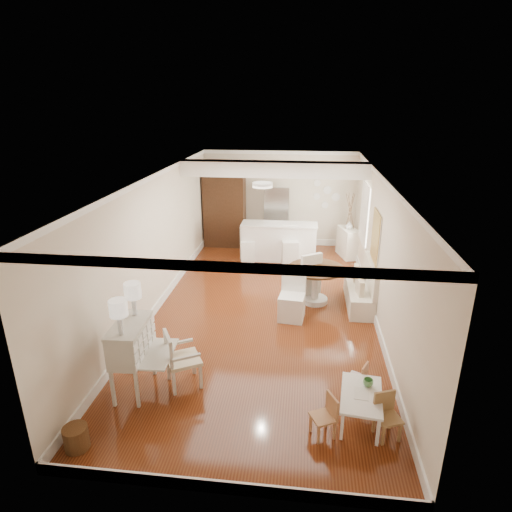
% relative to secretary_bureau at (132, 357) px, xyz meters
% --- Properties ---
extents(room, '(9.00, 9.04, 2.82)m').
position_rel_secretary_bureau_xyz_m(room, '(1.74, 3.14, 1.42)').
color(room, maroon).
rests_on(room, ground).
extents(secretary_bureau, '(0.93, 0.94, 1.13)m').
position_rel_secretary_bureau_xyz_m(secretary_bureau, '(0.00, 0.00, 0.00)').
color(secretary_bureau, beige).
rests_on(secretary_bureau, ground).
extents(gustavian_armchair, '(0.72, 0.72, 0.92)m').
position_rel_secretary_bureau_xyz_m(gustavian_armchair, '(0.71, 0.22, -0.11)').
color(gustavian_armchair, silver).
rests_on(gustavian_armchair, ground).
extents(wicker_basket, '(0.32, 0.32, 0.31)m').
position_rel_secretary_bureau_xyz_m(wicker_basket, '(-0.29, -1.22, -0.41)').
color(wicker_basket, '#58361B').
rests_on(wicker_basket, ground).
extents(kids_table, '(0.64, 0.95, 0.45)m').
position_rel_secretary_bureau_xyz_m(kids_table, '(3.32, -0.31, -0.34)').
color(kids_table, white).
rests_on(kids_table, ground).
extents(kids_chair_a, '(0.39, 0.39, 0.60)m').
position_rel_secretary_bureau_xyz_m(kids_chair_a, '(2.81, -0.64, -0.26)').
color(kids_chair_a, '#B57E52').
rests_on(kids_chair_a, ground).
extents(kids_chair_b, '(0.34, 0.34, 0.53)m').
position_rel_secretary_bureau_xyz_m(kids_chair_b, '(3.34, 0.32, -0.30)').
color(kids_chair_b, '#BA7B54').
rests_on(kids_chair_b, ground).
extents(kids_chair_c, '(0.39, 0.39, 0.63)m').
position_rel_secretary_bureau_xyz_m(kids_chair_c, '(3.64, -0.57, -0.25)').
color(kids_chair_c, '#9A7346').
rests_on(kids_chair_c, ground).
extents(banquette, '(0.52, 1.60, 0.98)m').
position_rel_secretary_bureau_xyz_m(banquette, '(3.69, 3.32, -0.08)').
color(banquette, silver).
rests_on(banquette, ground).
extents(dining_table, '(1.26, 1.26, 0.82)m').
position_rel_secretary_bureau_xyz_m(dining_table, '(2.76, 3.34, -0.16)').
color(dining_table, '#452A16').
rests_on(dining_table, ground).
extents(slip_chair_near, '(0.54, 0.56, 1.04)m').
position_rel_secretary_bureau_xyz_m(slip_chair_near, '(2.28, 2.53, -0.05)').
color(slip_chair_near, white).
rests_on(slip_chair_near, ground).
extents(slip_chair_far, '(0.70, 0.71, 1.05)m').
position_rel_secretary_bureau_xyz_m(slip_chair_far, '(2.54, 3.69, -0.04)').
color(slip_chair_far, white).
rests_on(slip_chair_far, ground).
extents(breakfast_counter, '(2.05, 0.65, 1.03)m').
position_rel_secretary_bureau_xyz_m(breakfast_counter, '(1.80, 5.92, -0.05)').
color(breakfast_counter, white).
rests_on(breakfast_counter, ground).
extents(bar_stool_left, '(0.44, 0.44, 0.91)m').
position_rel_secretary_bureau_xyz_m(bar_stool_left, '(0.95, 5.71, -0.11)').
color(bar_stool_left, white).
rests_on(bar_stool_left, ground).
extents(bar_stool_right, '(0.49, 0.49, 1.05)m').
position_rel_secretary_bureau_xyz_m(bar_stool_right, '(2.11, 5.59, -0.04)').
color(bar_stool_right, silver).
rests_on(bar_stool_right, ground).
extents(pantry_cabinet, '(1.20, 0.60, 2.30)m').
position_rel_secretary_bureau_xyz_m(pantry_cabinet, '(0.10, 7.00, 0.58)').
color(pantry_cabinet, '#381E11').
rests_on(pantry_cabinet, ground).
extents(fridge, '(0.75, 0.65, 1.80)m').
position_rel_secretary_bureau_xyz_m(fridge, '(2.00, 6.97, 0.33)').
color(fridge, silver).
rests_on(fridge, ground).
extents(sideboard, '(0.60, 0.92, 0.81)m').
position_rel_secretary_bureau_xyz_m(sideboard, '(3.70, 6.40, -0.16)').
color(sideboard, white).
rests_on(sideboard, ground).
extents(pencil_cup, '(0.15, 0.15, 0.11)m').
position_rel_secretary_bureau_xyz_m(pencil_cup, '(3.43, -0.12, -0.06)').
color(pencil_cup, '#589859').
rests_on(pencil_cup, kids_table).
extents(branch_vase, '(0.21, 0.21, 0.21)m').
position_rel_secretary_bureau_xyz_m(branch_vase, '(3.70, 6.38, 0.35)').
color(branch_vase, silver).
rests_on(branch_vase, sideboard).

